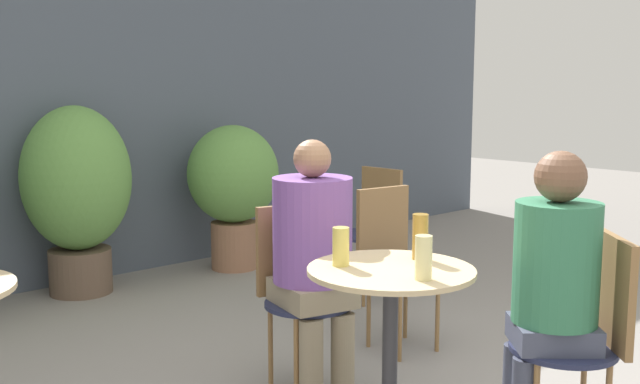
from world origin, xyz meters
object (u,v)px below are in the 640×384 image
(beer_glass_1, at_px, (420,237))
(bistro_chair_2, at_px, (393,252))
(bistro_chair_0, at_px, (588,326))
(bistro_chair_1, at_px, (299,280))
(bistro_chair_3, at_px, (372,220))
(potted_plant_1, at_px, (77,187))
(beer_glass_2, at_px, (341,247))
(seated_person_0, at_px, (552,278))
(cafe_table_near, at_px, (390,323))
(seated_person_1, at_px, (314,249))
(potted_plant_2, at_px, (233,182))
(beer_glass_0, at_px, (423,258))

(beer_glass_1, bearing_deg, bistro_chair_2, 47.24)
(bistro_chair_0, relative_size, bistro_chair_1, 1.00)
(bistro_chair_3, height_order, potted_plant_1, potted_plant_1)
(bistro_chair_2, bearing_deg, beer_glass_2, -138.84)
(seated_person_0, bearing_deg, cafe_table_near, -90.00)
(seated_person_1, relative_size, potted_plant_2, 1.06)
(seated_person_0, bearing_deg, bistro_chair_0, 90.00)
(bistro_chair_2, distance_m, beer_glass_1, 1.16)
(bistro_chair_1, bearing_deg, seated_person_0, -63.54)
(bistro_chair_2, distance_m, potted_plant_2, 2.06)
(bistro_chair_2, xyz_separation_m, seated_person_1, (-0.81, -0.24, 0.18))
(beer_glass_0, relative_size, beer_glass_2, 1.07)
(beer_glass_0, distance_m, potted_plant_1, 3.21)
(seated_person_0, bearing_deg, seated_person_1, -119.95)
(beer_glass_2, bearing_deg, potted_plant_1, 85.04)
(bistro_chair_1, xyz_separation_m, bistro_chair_2, (0.77, 0.10, 0.00))
(potted_plant_1, bearing_deg, beer_glass_2, -94.96)
(bistro_chair_0, bearing_deg, beer_glass_0, -75.82)
(bistro_chair_3, bearing_deg, bistro_chair_2, -41.06)
(bistro_chair_2, bearing_deg, potted_plant_1, 119.16)
(cafe_table_near, bearing_deg, seated_person_0, -43.47)
(beer_glass_1, height_order, beer_glass_2, beer_glass_1)
(bistro_chair_0, bearing_deg, seated_person_0, -90.00)
(bistro_chair_2, relative_size, bistro_chair_3, 1.00)
(seated_person_1, bearing_deg, beer_glass_0, -89.70)
(bistro_chair_0, relative_size, beer_glass_2, 5.86)
(beer_glass_0, bearing_deg, bistro_chair_2, 46.06)
(potted_plant_1, xyz_separation_m, potted_plant_2, (1.20, -0.16, -0.06))
(bistro_chair_1, relative_size, beer_glass_1, 4.81)
(seated_person_1, height_order, beer_glass_0, seated_person_1)
(cafe_table_near, relative_size, bistro_chair_1, 0.86)
(potted_plant_2, bearing_deg, beer_glass_2, -118.32)
(seated_person_1, bearing_deg, seated_person_0, -59.95)
(bistro_chair_2, xyz_separation_m, seated_person_0, (-0.51, -1.26, 0.19))
(bistro_chair_3, distance_m, beer_glass_2, 2.23)
(bistro_chair_3, height_order, beer_glass_0, beer_glass_0)
(beer_glass_0, bearing_deg, bistro_chair_0, -29.29)
(cafe_table_near, relative_size, beer_glass_2, 5.04)
(bistro_chair_1, height_order, potted_plant_1, potted_plant_1)
(beer_glass_1, bearing_deg, bistro_chair_0, -56.63)
(seated_person_0, xyz_separation_m, beer_glass_1, (-0.25, 0.44, 0.13))
(bistro_chair_2, relative_size, seated_person_1, 0.73)
(bistro_chair_0, distance_m, bistro_chair_1, 1.32)
(bistro_chair_2, relative_size, beer_glass_2, 5.86)
(bistro_chair_3, bearing_deg, bistro_chair_0, -26.95)
(bistro_chair_1, height_order, potted_plant_2, potted_plant_2)
(bistro_chair_3, bearing_deg, beer_glass_2, -50.93)
(bistro_chair_0, bearing_deg, cafe_table_near, -90.00)
(bistro_chair_1, height_order, seated_person_1, seated_person_1)
(bistro_chair_0, distance_m, seated_person_0, 0.24)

